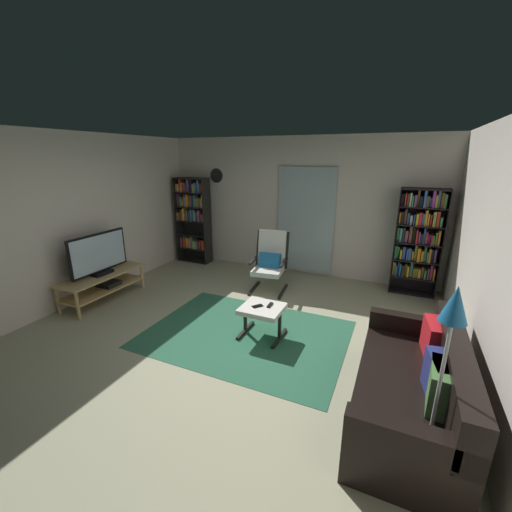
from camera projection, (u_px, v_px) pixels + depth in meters
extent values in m
plane|color=#ACAA89|center=(223.00, 340.00, 4.16)|extent=(7.02, 7.02, 0.00)
cube|color=silver|center=(296.00, 207.00, 6.30)|extent=(5.60, 0.06, 2.60)
cube|color=silver|center=(62.00, 222.00, 4.84)|extent=(0.06, 6.00, 2.60)
cube|color=silver|center=(501.00, 274.00, 2.72)|extent=(0.06, 6.00, 2.60)
cube|color=silver|center=(305.00, 221.00, 6.24)|extent=(1.10, 0.01, 2.00)
cube|color=#2D684B|center=(246.00, 334.00, 4.29)|extent=(2.55, 1.86, 0.01)
cube|color=tan|center=(102.00, 275.00, 5.18)|extent=(0.52, 1.37, 0.02)
cube|color=tan|center=(104.00, 288.00, 5.25)|extent=(0.48, 1.31, 0.02)
cylinder|color=tan|center=(78.00, 306.00, 4.61)|extent=(0.05, 0.05, 0.43)
cylinder|color=tan|center=(142.00, 277.00, 5.72)|extent=(0.05, 0.05, 0.43)
cylinder|color=tan|center=(58.00, 301.00, 4.77)|extent=(0.05, 0.05, 0.43)
cylinder|color=tan|center=(124.00, 273.00, 5.88)|extent=(0.05, 0.05, 0.43)
cube|color=black|center=(109.00, 283.00, 5.32)|extent=(0.31, 0.28, 0.07)
cube|color=black|center=(101.00, 272.00, 5.17)|extent=(0.20, 0.32, 0.05)
cube|color=black|center=(99.00, 253.00, 5.07)|extent=(0.04, 1.03, 0.61)
cube|color=silver|center=(100.00, 253.00, 5.06)|extent=(0.01, 0.96, 0.55)
cube|color=black|center=(180.00, 220.00, 7.15)|extent=(0.02, 0.30, 1.81)
cube|color=black|center=(207.00, 222.00, 6.87)|extent=(0.02, 0.30, 1.81)
cube|color=black|center=(197.00, 220.00, 7.13)|extent=(0.73, 0.02, 1.81)
cube|color=black|center=(195.00, 260.00, 7.27)|extent=(0.70, 0.28, 0.02)
cube|color=black|center=(195.00, 248.00, 7.19)|extent=(0.70, 0.28, 0.02)
cube|color=black|center=(194.00, 235.00, 7.10)|extent=(0.70, 0.28, 0.02)
cube|color=black|center=(193.00, 221.00, 7.01)|extent=(0.70, 0.28, 0.02)
cube|color=black|center=(192.00, 207.00, 6.92)|extent=(0.70, 0.28, 0.02)
cube|color=black|center=(192.00, 192.00, 6.83)|extent=(0.70, 0.28, 0.02)
cube|color=black|center=(191.00, 179.00, 6.75)|extent=(0.70, 0.28, 0.02)
cube|color=#8E4696|center=(183.00, 241.00, 7.27)|extent=(0.04, 0.15, 0.22)
cube|color=brown|center=(184.00, 242.00, 7.25)|extent=(0.04, 0.20, 0.20)
cube|color=#5A939B|center=(185.00, 241.00, 7.22)|extent=(0.03, 0.10, 0.25)
cube|color=red|center=(187.00, 242.00, 7.23)|extent=(0.03, 0.21, 0.20)
cube|color=orange|center=(189.00, 242.00, 7.23)|extent=(0.02, 0.20, 0.23)
cube|color=orange|center=(190.00, 242.00, 7.20)|extent=(0.03, 0.22, 0.21)
cube|color=#9D983C|center=(191.00, 243.00, 7.18)|extent=(0.04, 0.14, 0.21)
cube|color=#8F4485|center=(193.00, 241.00, 7.17)|extent=(0.03, 0.21, 0.27)
cube|color=teal|center=(195.00, 242.00, 7.16)|extent=(0.03, 0.19, 0.23)
cube|color=gold|center=(196.00, 244.00, 7.16)|extent=(0.03, 0.24, 0.16)
cube|color=#959A3A|center=(197.00, 245.00, 7.13)|extent=(0.04, 0.19, 0.16)
cube|color=#58909E|center=(199.00, 244.00, 7.12)|extent=(0.03, 0.18, 0.16)
cube|color=black|center=(200.00, 245.00, 7.09)|extent=(0.04, 0.14, 0.17)
cube|color=#CA3737|center=(202.00, 244.00, 7.08)|extent=(0.02, 0.23, 0.19)
cube|color=yellow|center=(204.00, 245.00, 7.06)|extent=(0.04, 0.12, 0.18)
cube|color=red|center=(205.00, 245.00, 7.03)|extent=(0.04, 0.21, 0.19)
cube|color=brown|center=(180.00, 216.00, 7.09)|extent=(0.03, 0.23, 0.17)
cube|color=olive|center=(183.00, 215.00, 7.09)|extent=(0.04, 0.14, 0.22)
cube|color=red|center=(184.00, 214.00, 7.07)|extent=(0.03, 0.21, 0.23)
cube|color=gold|center=(186.00, 214.00, 7.06)|extent=(0.03, 0.23, 0.26)
cube|color=#2865B0|center=(187.00, 216.00, 7.04)|extent=(0.02, 0.16, 0.19)
cube|color=red|center=(188.00, 217.00, 7.03)|extent=(0.02, 0.14, 0.15)
cube|color=brown|center=(189.00, 215.00, 7.00)|extent=(0.02, 0.18, 0.23)
cube|color=brown|center=(190.00, 216.00, 7.01)|extent=(0.02, 0.15, 0.18)
cube|color=#292929|center=(192.00, 216.00, 6.98)|extent=(0.04, 0.20, 0.21)
cube|color=#2B61AB|center=(193.00, 215.00, 6.95)|extent=(0.04, 0.21, 0.25)
cube|color=beige|center=(196.00, 215.00, 6.96)|extent=(0.03, 0.15, 0.23)
cube|color=#33794E|center=(197.00, 217.00, 6.94)|extent=(0.03, 0.11, 0.17)
cube|color=#2D1922|center=(198.00, 216.00, 6.90)|extent=(0.04, 0.10, 0.22)
cube|color=#9A459B|center=(200.00, 216.00, 6.88)|extent=(0.04, 0.15, 0.24)
cube|color=brown|center=(203.00, 218.00, 6.90)|extent=(0.04, 0.16, 0.16)
cube|color=brown|center=(204.00, 218.00, 6.85)|extent=(0.04, 0.12, 0.16)
cube|color=#9B4397|center=(180.00, 200.00, 7.00)|extent=(0.03, 0.15, 0.25)
cube|color=#252534|center=(182.00, 202.00, 7.01)|extent=(0.03, 0.20, 0.17)
cube|color=#3F8C45|center=(183.00, 201.00, 6.97)|extent=(0.03, 0.18, 0.20)
cube|color=orange|center=(185.00, 202.00, 6.99)|extent=(0.03, 0.21, 0.15)
cube|color=red|center=(185.00, 200.00, 6.93)|extent=(0.03, 0.12, 0.25)
cube|color=#3E5DB7|center=(188.00, 201.00, 6.92)|extent=(0.04, 0.20, 0.21)
cube|color=orange|center=(189.00, 200.00, 6.91)|extent=(0.03, 0.24, 0.26)
cube|color=#3C8242|center=(191.00, 201.00, 6.90)|extent=(0.04, 0.11, 0.23)
cube|color=#9B3C92|center=(193.00, 201.00, 6.87)|extent=(0.02, 0.15, 0.24)
cube|color=#242B23|center=(194.00, 201.00, 6.84)|extent=(0.04, 0.13, 0.23)
cube|color=#3168B0|center=(196.00, 201.00, 6.82)|extent=(0.03, 0.16, 0.25)
cube|color=#3D784F|center=(198.00, 203.00, 6.83)|extent=(0.02, 0.22, 0.18)
cube|color=orange|center=(199.00, 202.00, 6.82)|extent=(0.03, 0.18, 0.19)
cube|color=brown|center=(200.00, 203.00, 6.79)|extent=(0.03, 0.16, 0.16)
cube|color=beige|center=(202.00, 203.00, 6.79)|extent=(0.03, 0.11, 0.18)
cube|color=#9B9637|center=(203.00, 203.00, 6.78)|extent=(0.02, 0.12, 0.17)
cube|color=gold|center=(205.00, 201.00, 6.77)|extent=(0.04, 0.22, 0.27)
cube|color=#A79A30|center=(179.00, 188.00, 6.94)|extent=(0.02, 0.22, 0.16)
cube|color=beige|center=(181.00, 188.00, 6.93)|extent=(0.03, 0.22, 0.15)
cube|color=red|center=(182.00, 185.00, 6.88)|extent=(0.04, 0.16, 0.26)
cube|color=orange|center=(183.00, 187.00, 6.87)|extent=(0.03, 0.15, 0.18)
cube|color=#211731|center=(185.00, 188.00, 6.86)|extent=(0.03, 0.10, 0.16)
cube|color=#9D3787|center=(187.00, 187.00, 6.86)|extent=(0.03, 0.19, 0.19)
cube|color=#377E3F|center=(188.00, 185.00, 6.83)|extent=(0.04, 0.10, 0.27)
cube|color=#973A94|center=(190.00, 186.00, 6.80)|extent=(0.02, 0.15, 0.25)
cube|color=black|center=(192.00, 186.00, 6.79)|extent=(0.03, 0.11, 0.26)
cube|color=black|center=(193.00, 186.00, 6.78)|extent=(0.04, 0.22, 0.27)
cube|color=olive|center=(195.00, 188.00, 6.76)|extent=(0.04, 0.20, 0.17)
cube|color=#3B6CB5|center=(197.00, 188.00, 6.75)|extent=(0.04, 0.21, 0.19)
cube|color=#569F9B|center=(199.00, 186.00, 6.73)|extent=(0.04, 0.11, 0.25)
cube|color=teal|center=(201.00, 188.00, 6.71)|extent=(0.04, 0.17, 0.18)
cube|color=red|center=(202.00, 188.00, 6.69)|extent=(0.03, 0.12, 0.19)
cube|color=black|center=(395.00, 241.00, 5.46)|extent=(0.02, 0.30, 1.76)
cube|color=black|center=(442.00, 245.00, 5.18)|extent=(0.02, 0.30, 1.76)
cube|color=black|center=(418.00, 241.00, 5.44)|extent=(0.71, 0.02, 1.76)
cube|color=black|center=(410.00, 292.00, 5.58)|extent=(0.68, 0.28, 0.02)
cube|color=black|center=(413.00, 277.00, 5.49)|extent=(0.68, 0.28, 0.02)
cube|color=black|center=(415.00, 260.00, 5.41)|extent=(0.68, 0.28, 0.02)
cube|color=black|center=(418.00, 243.00, 5.32)|extent=(0.68, 0.28, 0.02)
cube|color=black|center=(420.00, 225.00, 5.23)|extent=(0.68, 0.28, 0.02)
cube|color=black|center=(423.00, 207.00, 5.15)|extent=(0.68, 0.28, 0.02)
cube|color=black|center=(426.00, 189.00, 5.07)|extent=(0.68, 0.28, 0.02)
cube|color=gold|center=(394.00, 268.00, 5.57)|extent=(0.04, 0.13, 0.22)
cube|color=#395AA4|center=(396.00, 269.00, 5.58)|extent=(0.03, 0.23, 0.18)
cube|color=#265BA5|center=(398.00, 268.00, 5.56)|extent=(0.02, 0.12, 0.23)
cube|color=teal|center=(400.00, 269.00, 5.53)|extent=(0.02, 0.14, 0.21)
cube|color=#19292D|center=(403.00, 270.00, 5.52)|extent=(0.04, 0.22, 0.20)
cube|color=gold|center=(406.00, 269.00, 5.52)|extent=(0.02, 0.12, 0.21)
cube|color=orange|center=(408.00, 270.00, 5.52)|extent=(0.03, 0.23, 0.19)
cube|color=teal|center=(411.00, 269.00, 5.49)|extent=(0.04, 0.13, 0.25)
cube|color=#A2932C|center=(414.00, 272.00, 5.48)|extent=(0.02, 0.20, 0.16)
cube|color=#9D9E26|center=(416.00, 272.00, 5.47)|extent=(0.03, 0.14, 0.15)
cube|color=orange|center=(419.00, 273.00, 5.44)|extent=(0.04, 0.15, 0.16)
cube|color=brown|center=(422.00, 272.00, 5.41)|extent=(0.03, 0.10, 0.19)
cube|color=green|center=(425.00, 273.00, 5.40)|extent=(0.03, 0.21, 0.15)
cube|color=brown|center=(428.00, 273.00, 5.39)|extent=(0.03, 0.22, 0.19)
cube|color=purple|center=(431.00, 271.00, 5.37)|extent=(0.04, 0.18, 0.25)
cube|color=orange|center=(434.00, 274.00, 5.33)|extent=(0.02, 0.19, 0.20)
cube|color=#31884E|center=(396.00, 251.00, 5.49)|extent=(0.04, 0.16, 0.22)
cube|color=#3B883C|center=(398.00, 252.00, 5.50)|extent=(0.03, 0.10, 0.19)
cube|color=gold|center=(401.00, 253.00, 5.47)|extent=(0.03, 0.14, 0.16)
cube|color=#365EB5|center=(404.00, 252.00, 5.45)|extent=(0.04, 0.14, 0.21)
cube|color=#3957A9|center=(407.00, 253.00, 5.43)|extent=(0.02, 0.20, 0.19)
cube|color=#3154A7|center=(410.00, 253.00, 5.42)|extent=(0.04, 0.21, 0.20)
cube|color=gold|center=(413.00, 255.00, 5.41)|extent=(0.03, 0.12, 0.15)
cube|color=olive|center=(416.00, 252.00, 5.38)|extent=(0.03, 0.15, 0.25)
cube|color=orange|center=(419.00, 254.00, 5.35)|extent=(0.04, 0.21, 0.22)
cube|color=orange|center=(422.00, 255.00, 5.34)|extent=(0.04, 0.15, 0.18)
cube|color=#357B4E|center=(425.00, 253.00, 5.33)|extent=(0.03, 0.14, 0.25)
cube|color=teal|center=(427.00, 256.00, 5.32)|extent=(0.02, 0.21, 0.16)
cube|color=orange|center=(430.00, 255.00, 5.28)|extent=(0.03, 0.22, 0.23)
cube|color=#182829|center=(432.00, 255.00, 5.29)|extent=(0.04, 0.15, 0.20)
cube|color=#964592|center=(435.00, 255.00, 5.27)|extent=(0.03, 0.16, 0.22)
cube|color=#318B42|center=(398.00, 234.00, 5.41)|extent=(0.03, 0.14, 0.23)
cube|color=teal|center=(401.00, 234.00, 5.39)|extent=(0.04, 0.16, 0.23)
cube|color=#252E21|center=(404.00, 234.00, 5.38)|extent=(0.03, 0.18, 0.24)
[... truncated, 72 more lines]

